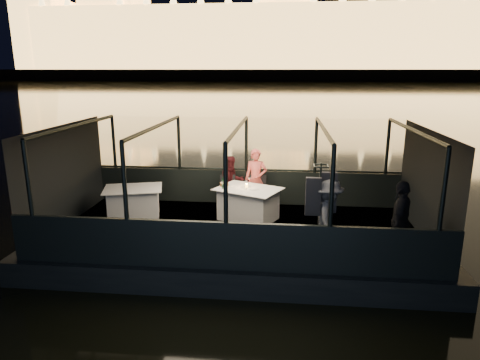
# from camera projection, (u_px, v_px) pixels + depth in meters

# --- Properties ---
(river_water) EXTENTS (500.00, 500.00, 0.00)m
(river_water) POSITION_uv_depth(u_px,v_px,m) (280.00, 90.00, 86.81)
(river_water) COLOR black
(river_water) RESTS_ON ground
(boat_hull) EXTENTS (8.60, 4.40, 1.00)m
(boat_hull) POSITION_uv_depth(u_px,v_px,m) (238.00, 250.00, 9.78)
(boat_hull) COLOR black
(boat_hull) RESTS_ON river_water
(boat_deck) EXTENTS (8.00, 4.00, 0.04)m
(boat_deck) POSITION_uv_depth(u_px,v_px,m) (238.00, 230.00, 9.66)
(boat_deck) COLOR black
(boat_deck) RESTS_ON boat_hull
(gunwale_port) EXTENTS (8.00, 0.08, 0.90)m
(gunwale_port) POSITION_uv_depth(u_px,v_px,m) (246.00, 187.00, 11.47)
(gunwale_port) COLOR black
(gunwale_port) RESTS_ON boat_deck
(gunwale_starboard) EXTENTS (8.00, 0.08, 0.90)m
(gunwale_starboard) POSITION_uv_depth(u_px,v_px,m) (226.00, 246.00, 7.62)
(gunwale_starboard) COLOR black
(gunwale_starboard) RESTS_ON boat_deck
(cabin_glass_port) EXTENTS (8.00, 0.02, 1.40)m
(cabin_glass_port) POSITION_uv_depth(u_px,v_px,m) (246.00, 144.00, 11.18)
(cabin_glass_port) COLOR #99B2B2
(cabin_glass_port) RESTS_ON gunwale_port
(cabin_glass_starboard) EXTENTS (8.00, 0.02, 1.40)m
(cabin_glass_starboard) POSITION_uv_depth(u_px,v_px,m) (226.00, 184.00, 7.33)
(cabin_glass_starboard) COLOR #99B2B2
(cabin_glass_starboard) RESTS_ON gunwale_starboard
(cabin_roof_glass) EXTENTS (8.00, 4.00, 0.02)m
(cabin_roof_glass) POSITION_uv_depth(u_px,v_px,m) (238.00, 128.00, 9.08)
(cabin_roof_glass) COLOR #99B2B2
(cabin_roof_glass) RESTS_ON boat_deck
(end_wall_fore) EXTENTS (0.02, 4.00, 2.30)m
(end_wall_fore) POSITION_uv_depth(u_px,v_px,m) (64.00, 176.00, 9.77)
(end_wall_fore) COLOR black
(end_wall_fore) RESTS_ON boat_deck
(end_wall_aft) EXTENTS (0.02, 4.00, 2.30)m
(end_wall_aft) POSITION_uv_depth(u_px,v_px,m) (427.00, 185.00, 8.97)
(end_wall_aft) COLOR black
(end_wall_aft) RESTS_ON boat_deck
(canopy_ribs) EXTENTS (8.00, 4.00, 2.30)m
(canopy_ribs) POSITION_uv_depth(u_px,v_px,m) (238.00, 180.00, 9.37)
(canopy_ribs) COLOR black
(canopy_ribs) RESTS_ON boat_deck
(embankment) EXTENTS (400.00, 140.00, 6.00)m
(embankment) POSITION_uv_depth(u_px,v_px,m) (283.00, 76.00, 211.73)
(embankment) COLOR #423D33
(embankment) RESTS_ON ground
(parliament_building) EXTENTS (220.00, 32.00, 60.00)m
(parliament_building) POSITION_uv_depth(u_px,v_px,m) (285.00, 5.00, 171.00)
(parliament_building) COLOR #F2D18C
(parliament_building) RESTS_ON embankment
(dining_table_central) EXTENTS (1.75, 1.56, 0.77)m
(dining_table_central) POSITION_uv_depth(u_px,v_px,m) (248.00, 204.00, 10.23)
(dining_table_central) COLOR white
(dining_table_central) RESTS_ON boat_deck
(dining_table_aft) EXTENTS (1.59, 1.32, 0.73)m
(dining_table_aft) POSITION_uv_depth(u_px,v_px,m) (134.00, 201.00, 10.41)
(dining_table_aft) COLOR silver
(dining_table_aft) RESTS_ON boat_deck
(chair_port_left) EXTENTS (0.48, 0.48, 0.85)m
(chair_port_left) POSITION_uv_depth(u_px,v_px,m) (227.00, 192.00, 10.98)
(chair_port_left) COLOR black
(chair_port_left) RESTS_ON boat_deck
(chair_port_right) EXTENTS (0.44, 0.44, 0.89)m
(chair_port_right) POSITION_uv_depth(u_px,v_px,m) (257.00, 194.00, 10.81)
(chair_port_right) COLOR black
(chair_port_right) RESTS_ON boat_deck
(coat_stand) EXTENTS (0.63, 0.57, 1.85)m
(coat_stand) POSITION_uv_depth(u_px,v_px,m) (319.00, 212.00, 8.03)
(coat_stand) COLOR black
(coat_stand) RESTS_ON boat_deck
(person_woman_coral) EXTENTS (0.58, 0.39, 1.56)m
(person_woman_coral) POSITION_uv_depth(u_px,v_px,m) (256.00, 180.00, 10.93)
(person_woman_coral) COLOR #E75E54
(person_woman_coral) RESTS_ON boat_deck
(person_man_maroon) EXTENTS (0.79, 0.71, 1.35)m
(person_man_maroon) POSITION_uv_depth(u_px,v_px,m) (232.00, 179.00, 11.07)
(person_man_maroon) COLOR #3C1014
(person_man_maroon) RESTS_ON boat_deck
(passenger_stripe) EXTENTS (0.60, 1.02, 1.55)m
(passenger_stripe) POSITION_uv_depth(u_px,v_px,m) (328.00, 214.00, 8.07)
(passenger_stripe) COLOR silver
(passenger_stripe) RESTS_ON boat_deck
(passenger_dark) EXTENTS (0.72, 0.99, 1.55)m
(passenger_dark) POSITION_uv_depth(u_px,v_px,m) (401.00, 217.00, 7.92)
(passenger_dark) COLOR black
(passenger_dark) RESTS_ON boat_deck
(wine_bottle) EXTENTS (0.06, 0.06, 0.27)m
(wine_bottle) POSITION_uv_depth(u_px,v_px,m) (223.00, 182.00, 10.10)
(wine_bottle) COLOR #12331B
(wine_bottle) RESTS_ON dining_table_central
(bread_basket) EXTENTS (0.23, 0.23, 0.09)m
(bread_basket) POSITION_uv_depth(u_px,v_px,m) (224.00, 184.00, 10.34)
(bread_basket) COLOR brown
(bread_basket) RESTS_ON dining_table_central
(amber_candle) EXTENTS (0.07, 0.07, 0.09)m
(amber_candle) POSITION_uv_depth(u_px,v_px,m) (246.00, 186.00, 10.22)
(amber_candle) COLOR #F8B33E
(amber_candle) RESTS_ON dining_table_central
(plate_near) EXTENTS (0.28, 0.28, 0.02)m
(plate_near) POSITION_uv_depth(u_px,v_px,m) (254.00, 189.00, 10.09)
(plate_near) COLOR silver
(plate_near) RESTS_ON dining_table_central
(plate_far) EXTENTS (0.32, 0.32, 0.02)m
(plate_far) POSITION_uv_depth(u_px,v_px,m) (227.00, 185.00, 10.37)
(plate_far) COLOR white
(plate_far) RESTS_ON dining_table_central
(wine_glass_white) EXTENTS (0.07, 0.07, 0.19)m
(wine_glass_white) POSITION_uv_depth(u_px,v_px,m) (223.00, 185.00, 10.06)
(wine_glass_white) COLOR white
(wine_glass_white) RESTS_ON dining_table_central
(wine_glass_red) EXTENTS (0.09, 0.09, 0.21)m
(wine_glass_red) POSITION_uv_depth(u_px,v_px,m) (249.00, 182.00, 10.32)
(wine_glass_red) COLOR silver
(wine_glass_red) RESTS_ON dining_table_central
(wine_glass_empty) EXTENTS (0.09, 0.09, 0.21)m
(wine_glass_empty) POSITION_uv_depth(u_px,v_px,m) (246.00, 186.00, 10.03)
(wine_glass_empty) COLOR white
(wine_glass_empty) RESTS_ON dining_table_central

